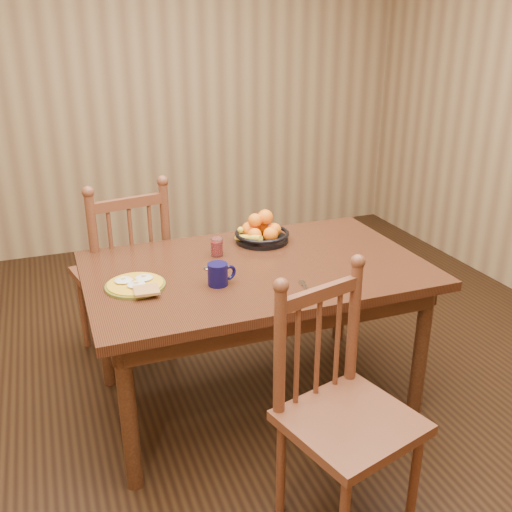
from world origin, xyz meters
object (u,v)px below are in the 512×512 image
object	(u,v)px
chair_far	(125,274)
chair_near	(343,412)
breakfast_plate	(136,285)
fruit_bowl	(261,232)
coffee_mug	(219,274)
dining_table	(256,282)

from	to	relation	value
chair_far	chair_near	xyz separation A→B (m)	(0.57, -1.49, -0.03)
breakfast_plate	fruit_bowl	world-z (taller)	fruit_bowl
breakfast_plate	chair_far	bearing A→B (deg)	87.04
coffee_mug	dining_table	bearing A→B (deg)	31.76
chair_near	coffee_mug	xyz separation A→B (m)	(-0.26, 0.68, 0.32)
dining_table	breakfast_plate	xyz separation A→B (m)	(-0.58, -0.04, 0.10)
dining_table	chair_far	world-z (taller)	chair_far
chair_far	chair_near	size ratio (longest dim) A/B	1.07
chair_far	breakfast_plate	world-z (taller)	chair_far
chair_near	breakfast_plate	xyz separation A→B (m)	(-0.61, 0.78, 0.28)
breakfast_plate	coffee_mug	bearing A→B (deg)	-16.28
dining_table	chair_far	distance (m)	0.87
dining_table	breakfast_plate	distance (m)	0.59
dining_table	coffee_mug	world-z (taller)	coffee_mug
chair_far	chair_near	bearing A→B (deg)	99.38
chair_far	fruit_bowl	world-z (taller)	chair_far
breakfast_plate	fruit_bowl	size ratio (longest dim) A/B	1.00
chair_far	dining_table	bearing A→B (deg)	117.43
dining_table	fruit_bowl	xyz separation A→B (m)	(0.14, 0.30, 0.14)
dining_table	chair_far	size ratio (longest dim) A/B	1.51
dining_table	coffee_mug	distance (m)	0.30
coffee_mug	fruit_bowl	bearing A→B (deg)	49.90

